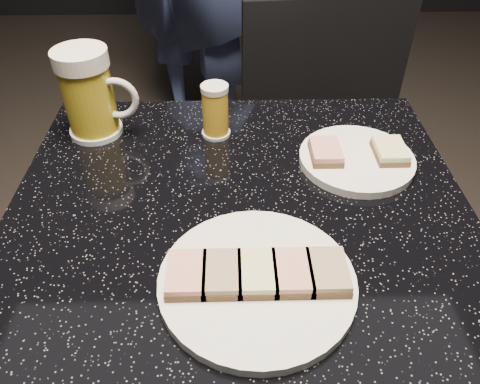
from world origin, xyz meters
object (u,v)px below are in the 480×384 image
plate_large (257,282)px  beer_tumbler (215,111)px  plate_small (356,159)px  beer_mug (90,94)px  table (240,316)px  chair (327,161)px

plate_large → beer_tumbler: size_ratio=2.54×
beer_tumbler → plate_small: bearing=-21.4°
plate_large → plate_small: same height
plate_large → beer_mug: bearing=127.2°
table → beer_tumbler: size_ratio=7.65×
beer_mug → chair: bearing=25.6°
plate_large → beer_mug: beer_mug is taller
table → beer_tumbler: (-0.04, 0.22, 0.29)m
beer_mug → beer_tumbler: 0.22m
table → beer_tumbler: beer_tumbler is taller
plate_large → beer_tumbler: 0.36m
table → chair: size_ratio=0.85×
plate_small → beer_mug: 0.47m
plate_large → beer_mug: size_ratio=1.57×
plate_large → chair: size_ratio=0.28×
table → chair: (0.24, 0.47, -0.01)m
table → chair: 0.53m
plate_small → chair: 0.43m
beer_tumbler → chair: (0.27, 0.25, -0.30)m
table → chair: chair is taller
beer_tumbler → chair: size_ratio=0.11×
beer_mug → beer_tumbler: beer_mug is taller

